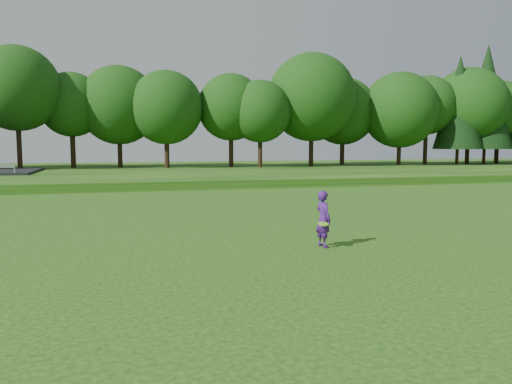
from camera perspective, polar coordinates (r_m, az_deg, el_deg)
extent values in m
plane|color=#14420C|center=(14.69, 5.05, -6.60)|extent=(140.00, 140.00, 0.00)
cube|color=#14420C|center=(47.81, -9.15, 2.20)|extent=(130.00, 30.00, 0.60)
cube|color=gray|center=(33.98, -6.66, 0.39)|extent=(130.00, 1.60, 0.04)
imported|color=#451A76|center=(15.02, 7.70, -3.07)|extent=(0.51, 0.68, 1.69)
cylinder|color=#8DD721|center=(14.72, 7.71, -3.64)|extent=(0.30, 0.30, 0.09)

